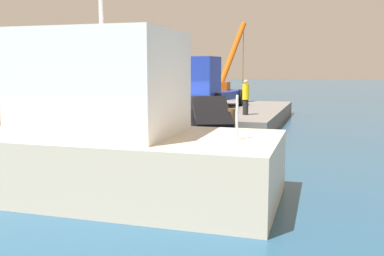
# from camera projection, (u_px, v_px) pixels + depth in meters

# --- Properties ---
(ground) EXTENTS (200.00, 200.00, 0.00)m
(ground) POSITION_uv_depth(u_px,v_px,m) (178.00, 132.00, 21.40)
(ground) COLOR navy
(dock) EXTENTS (12.18, 9.14, 0.80)m
(dock) POSITION_uv_depth(u_px,v_px,m) (204.00, 114.00, 25.69)
(dock) COLOR slate
(dock) RESTS_ON ground
(crane_truck) EXTENTS (9.40, 3.29, 5.49)m
(crane_truck) POSITION_uv_depth(u_px,v_px,m) (205.00, 84.00, 24.62)
(crane_truck) COLOR navy
(crane_truck) RESTS_ON dock
(dock_worker) EXTENTS (0.34, 0.34, 1.74)m
(dock_worker) POSITION_uv_depth(u_px,v_px,m) (246.00, 97.00, 21.53)
(dock_worker) COLOR black
(dock_worker) RESTS_ON dock
(salvaged_car) EXTENTS (4.58, 3.27, 2.64)m
(salvaged_car) POSITION_uv_depth(u_px,v_px,m) (211.00, 125.00, 18.40)
(salvaged_car) COLOR black
(salvaged_car) RESTS_ON ground
(moored_yacht) EXTENTS (3.92, 11.15, 6.76)m
(moored_yacht) POSITION_uv_depth(u_px,v_px,m) (44.00, 161.00, 11.32)
(moored_yacht) COLOR beige
(moored_yacht) RESTS_ON ground
(piling_near) EXTENTS (0.42, 0.42, 1.47)m
(piling_near) POSITION_uv_depth(u_px,v_px,m) (107.00, 120.00, 20.02)
(piling_near) COLOR brown
(piling_near) RESTS_ON ground
(piling_mid) EXTENTS (0.38, 0.38, 1.47)m
(piling_mid) POSITION_uv_depth(u_px,v_px,m) (170.00, 122.00, 19.31)
(piling_mid) COLOR brown
(piling_mid) RESTS_ON ground
(piling_far) EXTENTS (0.31, 0.31, 1.43)m
(piling_far) POSITION_uv_depth(u_px,v_px,m) (231.00, 126.00, 18.27)
(piling_far) COLOR brown
(piling_far) RESTS_ON ground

